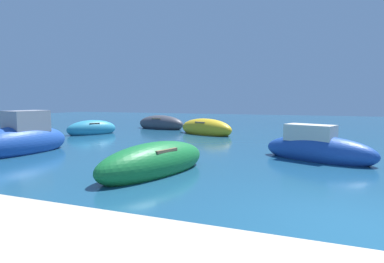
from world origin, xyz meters
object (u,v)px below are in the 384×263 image
moored_boat_4 (303,135)px  moored_boat_9 (155,162)px  moored_boat_3 (161,124)px  moored_boat_6 (92,129)px  moored_boat_0 (206,129)px  moored_boat_7 (21,141)px  moored_boat_1 (317,149)px

moored_boat_4 → moored_boat_9: bearing=-51.6°
moored_boat_3 → moored_boat_6: bearing=74.0°
moored_boat_0 → moored_boat_7: 10.60m
moored_boat_6 → moored_boat_7: (1.88, -6.87, 0.19)m
moored_boat_6 → moored_boat_9: (8.69, -8.14, 0.02)m
moored_boat_0 → moored_boat_6: moored_boat_0 is taller
moored_boat_4 → moored_boat_6: (-12.68, -1.13, -0.02)m
moored_boat_1 → moored_boat_3: 14.07m
moored_boat_4 → moored_boat_9: 10.10m
moored_boat_0 → moored_boat_4: bearing=-168.1°
moored_boat_0 → moored_boat_4: 6.01m
moored_boat_0 → moored_boat_1: size_ratio=1.03×
moored_boat_1 → moored_boat_3: bearing=162.2°
moored_boat_0 → moored_boat_7: moored_boat_7 is taller
moored_boat_4 → moored_boat_7: 13.45m
moored_boat_0 → moored_boat_4: moored_boat_0 is taller
moored_boat_3 → moored_boat_7: bearing=98.0°
moored_boat_6 → moored_boat_9: moored_boat_9 is taller
moored_boat_6 → moored_boat_9: size_ratio=0.77×
moored_boat_1 → moored_boat_9: bearing=-116.8°
moored_boat_4 → moored_boat_7: bearing=-81.7°
moored_boat_3 → moored_boat_4: bearing=170.8°
moored_boat_1 → moored_boat_6: moored_boat_1 is taller
moored_boat_3 → moored_boat_4: 10.87m
moored_boat_4 → moored_boat_6: moored_boat_4 is taller
moored_boat_4 → moored_boat_0: bearing=-131.3°
moored_boat_1 → moored_boat_7: moored_boat_7 is taller
moored_boat_3 → moored_boat_1: bearing=150.9°
moored_boat_0 → moored_boat_6: (-6.83, -2.50, -0.04)m
moored_boat_3 → moored_boat_6: (-2.48, -4.88, -0.04)m
moored_boat_0 → moored_boat_6: 7.27m
moored_boat_9 → moored_boat_6: bearing=-116.1°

